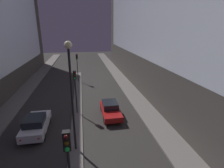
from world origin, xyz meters
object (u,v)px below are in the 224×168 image
street_lamp (71,81)px  car_right_lane (110,109)px  traffic_light_near (68,157)px  traffic_light_mid (75,82)px  car_left_lane (36,124)px  traffic_light_far (77,61)px

street_lamp → car_right_lane: street_lamp is taller
traffic_light_near → car_right_lane: (3.47, 9.91, -2.79)m
traffic_light_mid → car_left_lane: bearing=-139.1°
traffic_light_mid → car_left_lane: size_ratio=1.06×
traffic_light_far → car_left_lane: (-3.47, -14.95, -2.73)m
traffic_light_near → car_right_lane: size_ratio=1.09×
car_left_lane → traffic_light_mid: bearing=40.9°
traffic_light_far → car_left_lane: 15.59m
car_right_lane → traffic_light_mid: bearing=162.7°
traffic_light_far → street_lamp: bearing=-90.0°
traffic_light_near → traffic_light_mid: same height
traffic_light_mid → car_right_lane: 4.59m
street_lamp → car_left_lane: bearing=139.2°
traffic_light_near → car_right_lane: bearing=70.7°
traffic_light_mid → car_right_lane: bearing=-17.3°
traffic_light_near → street_lamp: (0.00, 4.98, 1.93)m
traffic_light_mid → street_lamp: bearing=-90.0°
traffic_light_near → car_right_lane: traffic_light_near is taller
traffic_light_near → traffic_light_mid: bearing=90.0°
traffic_light_mid → traffic_light_near: bearing=-90.0°
street_lamp → car_right_lane: 7.66m
street_lamp → traffic_light_mid: bearing=90.0°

